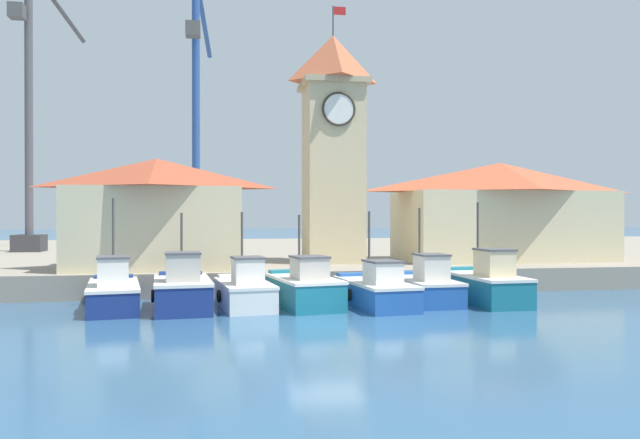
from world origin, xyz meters
TOP-DOWN VIEW (x-y plane):
  - ground_plane at (0.00, 0.00)m, footprint 300.00×300.00m
  - quay_wharf at (0.00, 27.04)m, footprint 120.00×40.00m
  - fishing_boat_far_left at (-7.71, 4.34)m, footprint 2.64×5.33m
  - fishing_boat_left_outer at (-5.04, 3.81)m, footprint 2.52×4.63m
  - fishing_boat_left_inner at (-2.60, 4.07)m, footprint 2.45×4.66m
  - fishing_boat_mid_left at (-0.22, 3.98)m, footprint 2.87×4.93m
  - fishing_boat_center at (2.66, 3.55)m, footprint 2.56×5.38m
  - fishing_boat_mid_right at (5.00, 4.20)m, footprint 2.12×4.73m
  - fishing_boat_right_inner at (7.50, 3.74)m, footprint 2.24×5.10m
  - clock_tower at (2.60, 12.45)m, footprint 3.54×3.54m
  - warehouse_left at (-6.58, 10.31)m, footprint 8.43×5.82m
  - warehouse_right at (12.52, 12.77)m, footprint 11.82×6.62m
  - port_crane_near at (-5.10, 24.24)m, footprint 2.09×8.66m
  - port_crane_far at (-16.76, 26.14)m, footprint 3.61×8.40m

SIDE VIEW (x-z plane):
  - ground_plane at x=0.00m, z-range 0.00..0.00m
  - quay_wharf at x=0.00m, z-range 0.00..1.13m
  - fishing_boat_center at x=2.66m, z-range -1.28..2.60m
  - fishing_boat_left_inner at x=-2.60m, z-range -1.22..2.62m
  - fishing_boat_mid_right at x=5.00m, z-range -1.32..2.72m
  - fishing_boat_far_left at x=-7.71m, z-range -1.49..2.91m
  - fishing_boat_mid_left at x=-0.22m, z-range -1.12..2.61m
  - fishing_boat_left_outer at x=-5.04m, z-range -1.12..2.69m
  - fishing_boat_right_inner at x=7.50m, z-range -1.35..2.92m
  - warehouse_left at x=-6.58m, z-range 1.19..6.54m
  - warehouse_right at x=12.52m, z-range 1.18..6.80m
  - clock_tower at x=2.60m, z-range 0.70..14.73m
  - port_crane_near at x=-5.10m, z-range -1.54..18.27m
  - port_crane_far at x=-16.76m, z-range -1.29..19.17m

